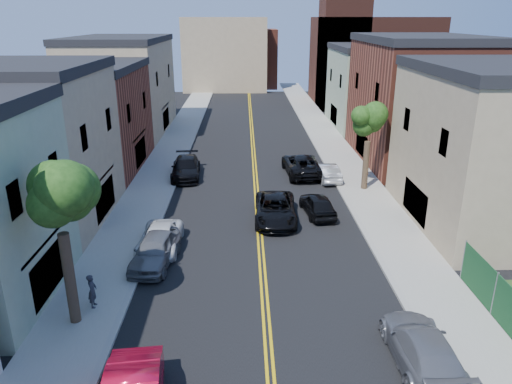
{
  "coord_description": "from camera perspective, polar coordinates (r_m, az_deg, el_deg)",
  "views": [
    {
      "loc": [
        -0.86,
        -3.09,
        11.97
      ],
      "look_at": [
        -0.17,
        24.3,
        2.0
      ],
      "focal_mm": 33.77,
      "sensor_mm": 36.0,
      "label": 1
    }
  ],
  "objects": [
    {
      "name": "bldg_right_tan",
      "position": [
        31.79,
        26.57,
        4.28
      ],
      "size": [
        9.0,
        12.0,
        9.0
      ],
      "primitive_type": "cube",
      "color": "#998466",
      "rests_on": "ground"
    },
    {
      "name": "bldg_right_brick",
      "position": [
        44.24,
        18.49,
        9.93
      ],
      "size": [
        9.0,
        14.0,
        10.0
      ],
      "primitive_type": "cube",
      "color": "brown",
      "rests_on": "ground"
    },
    {
      "name": "curb_left",
      "position": [
        45.01,
        -8.16,
        4.47
      ],
      "size": [
        0.3,
        100.0,
        0.15
      ],
      "primitive_type": "cube",
      "color": "gray",
      "rests_on": "ground"
    },
    {
      "name": "pedestrian_left",
      "position": [
        22.23,
        -18.82,
        -11.02
      ],
      "size": [
        0.4,
        0.58,
        1.53
      ],
      "primitive_type": "imported",
      "rotation": [
        0.0,
        0.0,
        1.64
      ],
      "color": "#2B2A33",
      "rests_on": "sidewalk_left"
    },
    {
      "name": "bldg_left_tan_near",
      "position": [
        31.89,
        -25.8,
        4.44
      ],
      "size": [
        9.0,
        10.0,
        9.0
      ],
      "primitive_type": "cube",
      "color": "#998466",
      "rests_on": "ground"
    },
    {
      "name": "black_car_right",
      "position": [
        31.03,
        7.31,
        -1.47
      ],
      "size": [
        2.19,
        4.29,
        1.4
      ],
      "primitive_type": "imported",
      "rotation": [
        0.0,
        0.0,
        3.28
      ],
      "color": "black",
      "rests_on": "ground"
    },
    {
      "name": "sidewalk_right",
      "position": [
        45.55,
        9.73,
        4.57
      ],
      "size": [
        3.2,
        100.0,
        0.15
      ],
      "primitive_type": "cube",
      "color": "gray",
      "rests_on": "ground"
    },
    {
      "name": "sidewalk_left",
      "position": [
        45.25,
        -10.37,
        4.43
      ],
      "size": [
        3.2,
        100.0,
        0.15
      ],
      "primitive_type": "cube",
      "color": "gray",
      "rests_on": "ground"
    },
    {
      "name": "backdrop_center",
      "position": [
        89.36,
        -0.92,
        15.53
      ],
      "size": [
        10.0,
        8.0,
        10.0
      ],
      "primitive_type": "cube",
      "color": "brown",
      "rests_on": "ground"
    },
    {
      "name": "black_car_left",
      "position": [
        38.47,
        -8.31,
        2.87
      ],
      "size": [
        2.48,
        5.45,
        1.55
      ],
      "primitive_type": "imported",
      "rotation": [
        0.0,
        0.0,
        0.06
      ],
      "color": "black",
      "rests_on": "ground"
    },
    {
      "name": "bldg_left_tan_far",
      "position": [
        55.16,
        -15.54,
        11.77
      ],
      "size": [
        9.0,
        16.0,
        9.5
      ],
      "primitive_type": "cube",
      "color": "#998466",
      "rests_on": "ground"
    },
    {
      "name": "church",
      "position": [
        72.39,
        12.8,
        15.79
      ],
      "size": [
        16.2,
        14.2,
        22.6
      ],
      "color": "#4C2319",
      "rests_on": "ground"
    },
    {
      "name": "tree_left_mid",
      "position": [
        19.25,
        -22.76,
        2.15
      ],
      "size": [
        5.2,
        5.2,
        9.29
      ],
      "color": "#332719",
      "rests_on": "sidewalk_left"
    },
    {
      "name": "black_suv_lane",
      "position": [
        29.91,
        2.31,
        -2.04
      ],
      "size": [
        2.7,
        5.53,
        1.51
      ],
      "primitive_type": "imported",
      "rotation": [
        0.0,
        0.0,
        -0.04
      ],
      "color": "black",
      "rests_on": "ground"
    },
    {
      "name": "grey_car_left",
      "position": [
        25.28,
        -11.85,
        -6.74
      ],
      "size": [
        2.41,
        4.77,
        1.56
      ],
      "primitive_type": "imported",
      "rotation": [
        0.0,
        0.0,
        -0.13
      ],
      "color": "slate",
      "rests_on": "ground"
    },
    {
      "name": "grey_car_right",
      "position": [
        19.18,
        19.12,
        -17.11
      ],
      "size": [
        2.11,
        5.13,
        1.49
      ],
      "primitive_type": "imported",
      "rotation": [
        0.0,
        0.0,
        3.15
      ],
      "color": "slate",
      "rests_on": "ground"
    },
    {
      "name": "backdrop_left",
      "position": [
        85.35,
        -3.69,
        15.95
      ],
      "size": [
        14.0,
        8.0,
        12.0
      ],
      "primitive_type": "cube",
      "color": "#998466",
      "rests_on": "ground"
    },
    {
      "name": "tree_right_far",
      "position": [
        34.8,
        13.38,
        9.18
      ],
      "size": [
        4.4,
        4.4,
        8.03
      ],
      "color": "#332719",
      "rests_on": "sidewalk_right"
    },
    {
      "name": "white_pickup",
      "position": [
        26.76,
        -11.33,
        -5.48
      ],
      "size": [
        2.18,
        4.62,
        1.28
      ],
      "primitive_type": "imported",
      "rotation": [
        0.0,
        0.0,
        -0.01
      ],
      "color": "silver",
      "rests_on": "ground"
    },
    {
      "name": "bldg_left_brick",
      "position": [
        42.0,
        -19.84,
        7.89
      ],
      "size": [
        9.0,
        12.0,
        8.0
      ],
      "primitive_type": "cube",
      "color": "brown",
      "rests_on": "ground"
    },
    {
      "name": "silver_car_right",
      "position": [
        37.81,
        8.32,
        2.39
      ],
      "size": [
        1.89,
        4.18,
        1.33
      ],
      "primitive_type": "imported",
      "rotation": [
        0.0,
        0.0,
        3.26
      ],
      "color": "#B4B7BD",
      "rests_on": "ground"
    },
    {
      "name": "dark_car_right_far",
      "position": [
        38.89,
        5.51,
        3.26
      ],
      "size": [
        3.18,
        6.13,
        1.65
      ],
      "primitive_type": "imported",
      "rotation": [
        0.0,
        0.0,
        3.22
      ],
      "color": "black",
      "rests_on": "ground"
    },
    {
      "name": "curb_right",
      "position": [
        45.24,
        7.55,
        4.58
      ],
      "size": [
        0.3,
        100.0,
        0.15
      ],
      "primitive_type": "cube",
      "color": "gray",
      "rests_on": "ground"
    },
    {
      "name": "bldg_right_palegrn",
      "position": [
        57.58,
        13.83,
        11.74
      ],
      "size": [
        9.0,
        12.0,
        8.5
      ],
      "primitive_type": "cube",
      "color": "gray",
      "rests_on": "ground"
    }
  ]
}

